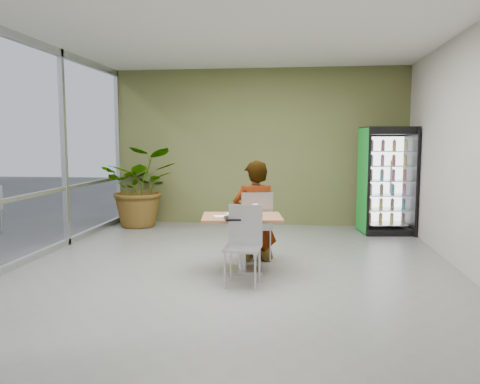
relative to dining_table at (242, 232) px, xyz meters
name	(u,v)px	position (x,y,z in m)	size (l,w,h in m)	color
ground	(236,269)	(-0.10, 0.08, -0.54)	(7.00, 7.00, 0.00)	gray
room_envelope	(235,151)	(-0.10, 0.08, 1.06)	(6.00, 7.00, 3.20)	beige
storefront_frame	(23,151)	(-3.10, 0.08, 1.06)	(0.10, 7.00, 3.20)	#B4B6B9
dining_table	(242,232)	(0.00, 0.00, 0.00)	(1.13, 0.86, 0.75)	#B1734B
chair_far	(256,221)	(0.14, 0.57, 0.06)	(0.54, 0.54, 1.01)	#B4B6B9
chair_near	(244,238)	(0.08, -0.49, 0.02)	(0.45, 0.45, 0.96)	#B4B6B9
seated_woman	(255,221)	(0.12, 0.63, 0.04)	(0.65, 0.42, 1.76)	black
pizza_plate	(234,213)	(-0.12, 0.10, 0.23)	(0.29, 0.22, 0.03)	white
soda_cup	(255,210)	(0.17, 0.06, 0.29)	(0.08, 0.08, 0.15)	white
napkin_stack	(220,217)	(-0.26, -0.17, 0.22)	(0.17, 0.17, 0.02)	white
cafeteria_tray	(240,218)	(0.01, -0.26, 0.22)	(0.40, 0.29, 0.02)	black
beverage_fridge	(387,181)	(2.38, 2.93, 0.46)	(1.00, 0.81, 1.99)	black
potted_plant	(141,187)	(-2.42, 3.05, 0.27)	(1.45, 1.26, 1.61)	#285B24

